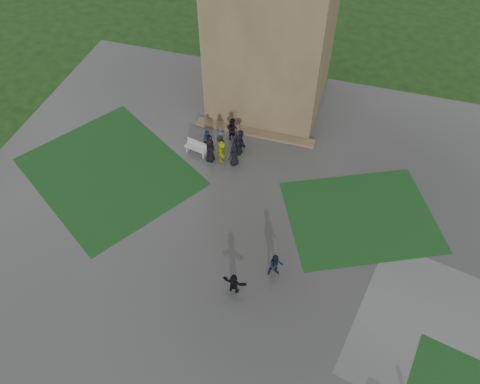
# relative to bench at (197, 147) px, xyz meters

# --- Properties ---
(ground) EXTENTS (120.00, 120.00, 0.00)m
(ground) POSITION_rel_bench_xyz_m (3.37, -7.48, -0.53)
(ground) COLOR black
(plaza) EXTENTS (34.00, 34.00, 0.02)m
(plaza) POSITION_rel_bench_xyz_m (3.37, -5.48, -0.52)
(plaza) COLOR #363634
(plaza) RESTS_ON ground
(lawn_inset_left) EXTENTS (14.10, 13.46, 0.01)m
(lawn_inset_left) POSITION_rel_bench_xyz_m (-5.13, -3.48, -0.50)
(lawn_inset_left) COLOR #123515
(lawn_inset_left) RESTS_ON plaza
(lawn_inset_right) EXTENTS (11.12, 10.15, 0.01)m
(lawn_inset_right) POSITION_rel_bench_xyz_m (11.87, -2.48, -0.50)
(lawn_inset_right) COLOR #123515
(lawn_inset_right) RESTS_ON plaza
(tower_plinth) EXTENTS (9.00, 0.80, 0.22)m
(tower_plinth) POSITION_rel_bench_xyz_m (3.37, 3.12, -0.40)
(tower_plinth) COLOR brown
(tower_plinth) RESTS_ON plaza
(bench) EXTENTS (1.77, 0.87, 0.99)m
(bench) POSITION_rel_bench_xyz_m (0.00, 0.00, 0.00)
(bench) COLOR #A3A39F
(bench) RESTS_ON plaza
(visitor_cluster) EXTENTS (3.17, 3.44, 2.66)m
(visitor_cluster) POSITION_rel_bench_xyz_m (2.26, 0.49, 0.66)
(visitor_cluster) COLOR black
(visitor_cluster) RESTS_ON plaza
(pedestrian_mid) EXTENTS (0.94, 0.74, 1.70)m
(pedestrian_mid) POSITION_rel_bench_xyz_m (7.67, -8.06, 0.34)
(pedestrian_mid) COLOR black
(pedestrian_mid) RESTS_ON plaza
(pedestrian_near) EXTENTS (1.40, 0.58, 1.48)m
(pedestrian_near) POSITION_rel_bench_xyz_m (5.77, -9.77, 0.23)
(pedestrian_near) COLOR black
(pedestrian_near) RESTS_ON plaza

